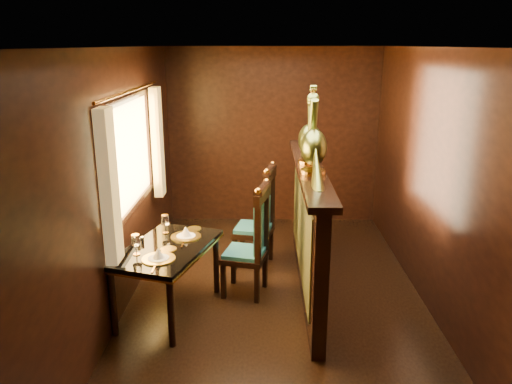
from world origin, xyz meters
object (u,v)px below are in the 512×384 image
chair_right (263,214)px  peacock_right (310,126)px  chair_left (255,238)px  dining_table (167,253)px  peacock_left (314,131)px

chair_right → peacock_right: peacock_right is taller
chair_left → peacock_right: peacock_right is taller
dining_table → chair_left: size_ratio=1.09×
dining_table → chair_right: bearing=66.8°
dining_table → chair_right: (0.91, 1.09, 0.02)m
peacock_left → peacock_right: bearing=90.0°
chair_left → peacock_left: bearing=-7.4°
chair_left → peacock_left: size_ratio=1.52×
chair_left → chair_right: chair_right is taller
dining_table → peacock_left: 1.79m
chair_right → peacock_right: bearing=-36.2°
chair_left → peacock_right: 1.25m
chair_right → peacock_left: size_ratio=1.54×
dining_table → peacock_left: (1.37, 0.17, 1.14)m
dining_table → peacock_right: 1.87m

